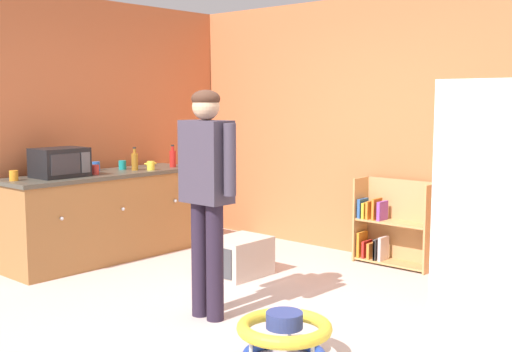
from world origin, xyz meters
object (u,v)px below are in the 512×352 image
at_px(bookshelf, 391,228).
at_px(standing_person, 207,183).
at_px(pet_carrier, 239,257).
at_px(ketchup_bottle, 173,158).
at_px(kitchen_counter, 105,216).
at_px(blue_cup, 96,166).
at_px(microwave, 60,162).
at_px(baby_walker, 284,337).
at_px(red_cup, 95,170).
at_px(yellow_cup, 151,166).
at_px(amber_bottle, 135,161).
at_px(banana_bunch, 151,164).
at_px(orange_cup, 14,176).
at_px(refrigerator, 500,207).
at_px(teal_cup, 122,165).

height_order(bookshelf, standing_person, standing_person).
bearing_deg(pet_carrier, ketchup_bottle, 164.60).
bearing_deg(pet_carrier, kitchen_counter, -162.93).
bearing_deg(blue_cup, microwave, -69.82).
bearing_deg(baby_walker, red_cup, 167.43).
bearing_deg(kitchen_counter, yellow_cup, 68.02).
height_order(amber_bottle, blue_cup, amber_bottle).
bearing_deg(ketchup_bottle, amber_bottle, -96.48).
xyz_separation_m(microwave, banana_bunch, (-0.12, 1.21, -0.11)).
height_order(microwave, banana_bunch, microwave).
relative_size(baby_walker, orange_cup, 6.36).
bearing_deg(baby_walker, microwave, 174.10).
distance_m(standing_person, amber_bottle, 2.21).
bearing_deg(blue_cup, standing_person, -14.89).
xyz_separation_m(kitchen_counter, pet_carrier, (1.47, 0.45, -0.27)).
distance_m(kitchen_counter, amber_bottle, 0.65).
height_order(refrigerator, orange_cup, refrigerator).
distance_m(pet_carrier, blue_cup, 1.89).
bearing_deg(bookshelf, kitchen_counter, -142.49).
distance_m(bookshelf, teal_cup, 2.88).
height_order(bookshelf, teal_cup, teal_cup).
bearing_deg(kitchen_counter, red_cup, -64.85).
distance_m(baby_walker, pet_carrier, 2.01).
xyz_separation_m(bookshelf, banana_bunch, (-2.43, -1.06, 0.56)).
relative_size(banana_bunch, blue_cup, 1.64).
xyz_separation_m(standing_person, microwave, (-2.09, 0.06, 0.01)).
xyz_separation_m(pet_carrier, orange_cup, (-1.53, -1.39, 0.77)).
relative_size(amber_bottle, teal_cup, 2.59).
height_order(standing_person, red_cup, standing_person).
distance_m(refrigerator, teal_cup, 3.92).
bearing_deg(blue_cup, bookshelf, 34.43).
xyz_separation_m(standing_person, ketchup_bottle, (-1.96, 1.38, -0.03)).
xyz_separation_m(banana_bunch, blue_cup, (-0.09, -0.67, 0.02)).
relative_size(amber_bottle, orange_cup, 2.59).
xyz_separation_m(kitchen_counter, microwave, (-0.00, -0.49, 0.59)).
xyz_separation_m(ketchup_bottle, teal_cup, (-0.22, -0.51, -0.05)).
bearing_deg(ketchup_bottle, refrigerator, -2.91).
height_order(bookshelf, microwave, microwave).
xyz_separation_m(banana_bunch, ketchup_bottle, (0.24, 0.10, 0.07)).
distance_m(kitchen_counter, pet_carrier, 1.56).
bearing_deg(ketchup_bottle, orange_cup, -96.08).
bearing_deg(baby_walker, bookshelf, 105.62).
xyz_separation_m(baby_walker, orange_cup, (-3.10, -0.13, 0.79)).
xyz_separation_m(baby_walker, blue_cup, (-3.24, 0.86, 0.79)).
bearing_deg(red_cup, kitchen_counter, 115.15).
xyz_separation_m(bookshelf, baby_walker, (0.72, -2.58, -0.21)).
height_order(refrigerator, bookshelf, refrigerator).
relative_size(baby_walker, pet_carrier, 1.09).
distance_m(standing_person, yellow_cup, 2.16).
relative_size(refrigerator, pet_carrier, 3.22).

